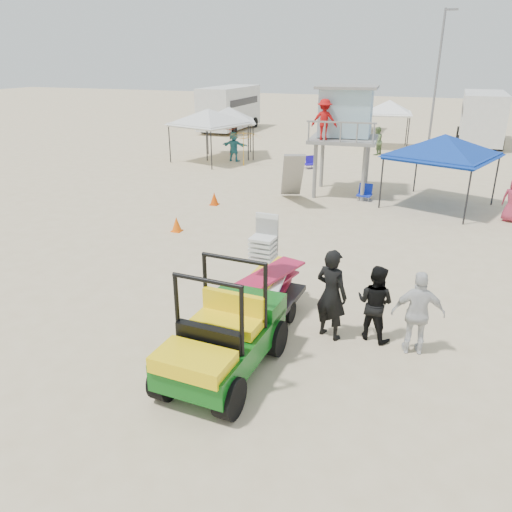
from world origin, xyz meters
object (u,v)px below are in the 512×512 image
(utility_cart, at_px, (221,328))
(man_left, at_px, (331,294))
(surf_trailer, at_px, (266,282))
(canopy_blue, at_px, (445,138))
(lifeguard_tower, at_px, (344,116))

(utility_cart, bearing_deg, man_left, 53.23)
(utility_cart, height_order, man_left, utility_cart)
(surf_trailer, xyz_separation_m, man_left, (1.51, -0.30, 0.11))
(canopy_blue, bearing_deg, utility_cart, -103.74)
(man_left, bearing_deg, canopy_blue, -77.55)
(lifeguard_tower, bearing_deg, utility_cart, -86.75)
(surf_trailer, distance_m, canopy_blue, 11.29)
(man_left, xyz_separation_m, canopy_blue, (1.66, 10.99, 1.65))
(canopy_blue, bearing_deg, surf_trailer, -106.54)
(utility_cart, relative_size, canopy_blue, 0.66)
(surf_trailer, distance_m, man_left, 1.55)
(utility_cart, bearing_deg, canopy_blue, 76.26)
(man_left, relative_size, lifeguard_tower, 0.46)
(man_left, relative_size, canopy_blue, 0.45)
(utility_cart, distance_m, lifeguard_tower, 13.94)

